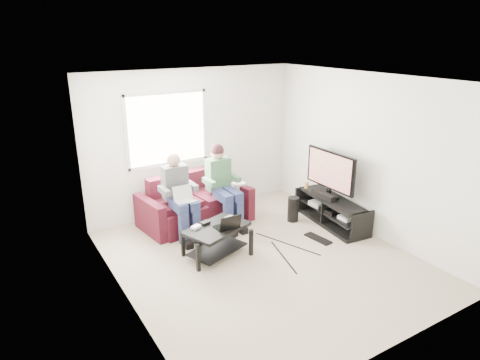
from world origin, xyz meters
The scene contains 26 objects.
floor centered at (0.00, 0.00, 0.00)m, with size 4.50×4.50×0.00m, color tan.
ceiling centered at (0.00, 0.00, 2.60)m, with size 4.50×4.50×0.00m, color white.
wall_back centered at (0.00, 2.25, 1.30)m, with size 4.50×4.50×0.00m, color silver.
wall_front centered at (0.00, -2.25, 1.30)m, with size 4.50×4.50×0.00m, color silver.
wall_left centered at (-2.00, 0.00, 1.30)m, with size 4.50×4.50×0.00m, color silver.
wall_right centered at (2.00, 0.00, 1.30)m, with size 4.50×4.50×0.00m, color silver.
window centered at (-0.50, 2.23, 1.60)m, with size 1.48×0.04×1.28m.
sofa centered at (-0.28, 1.72, 0.32)m, with size 1.91×1.03×0.85m.
person_left centered at (-0.68, 1.40, 0.74)m, with size 0.40×0.71×1.35m.
person_right centered at (0.12, 1.42, 0.80)m, with size 0.40×0.71×1.39m.
laptop_silver centered at (-0.68, 1.19, 0.72)m, with size 0.32×0.22×0.24m, color silver, non-canonical shape.
coffee_table centered at (-0.51, 0.46, 0.35)m, with size 1.07×0.85×0.47m.
laptop_black centered at (-0.39, 0.38, 0.59)m, with size 0.34×0.24×0.24m, color black, non-canonical shape.
controller_a centered at (-0.79, 0.58, 0.49)m, with size 0.14×0.09×0.04m, color silver.
controller_b centered at (-0.61, 0.64, 0.49)m, with size 0.14×0.09×0.04m, color black.
controller_c centered at (-0.21, 0.61, 0.49)m, with size 0.14×0.09×0.04m, color gray.
tv_stand centered at (1.70, 0.40, 0.22)m, with size 0.61×1.50×0.48m.
tv centered at (1.70, 0.50, 0.94)m, with size 0.12×1.10×0.81m.
soundbar centered at (1.58, 0.50, 0.53)m, with size 0.12×0.50×0.10m, color black.
drink_cup centered at (1.65, 1.03, 0.54)m, with size 0.08×0.08×0.12m, color #B1854C.
console_white centered at (1.70, 0.00, 0.29)m, with size 0.30×0.22×0.06m, color silver.
console_grey centered at (1.70, 0.70, 0.30)m, with size 0.34×0.26×0.08m, color gray.
console_black centered at (1.70, 0.35, 0.29)m, with size 0.38×0.30×0.07m, color black.
subwoofer centered at (1.23, 0.86, 0.22)m, with size 0.19×0.19×0.44m, color black.
keyboard_floor centered at (1.13, 0.07, 0.01)m, with size 0.16×0.48×0.03m, color black.
end_table centered at (0.53, 1.55, 0.28)m, with size 0.36×0.36×0.63m.
Camera 1 is at (-3.19, -4.58, 3.16)m, focal length 32.00 mm.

